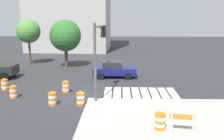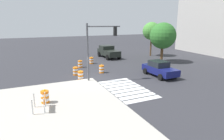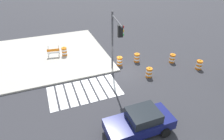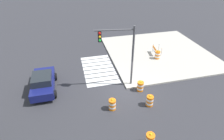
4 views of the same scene
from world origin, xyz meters
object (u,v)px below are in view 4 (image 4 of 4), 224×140
(traffic_barrel_near_corner, at_px, (140,86))
(traffic_barrel_median_far, at_px, (150,140))
(traffic_light_pole, at_px, (120,47))
(traffic_barrel_far_curb, at_px, (150,101))
(sports_car, at_px, (43,82))
(traffic_barrel_median_near, at_px, (112,104))
(traffic_barrel_on_sidewalk, at_px, (157,55))
(construction_barricade, at_px, (156,50))

(traffic_barrel_near_corner, bearing_deg, traffic_barrel_median_far, 165.05)
(traffic_barrel_median_far, distance_m, traffic_light_pole, 7.36)
(traffic_barrel_median_far, height_order, traffic_light_pole, traffic_light_pole)
(traffic_light_pole, bearing_deg, traffic_barrel_median_far, -177.98)
(traffic_barrel_far_curb, bearing_deg, sports_car, 63.57)
(traffic_barrel_median_far, bearing_deg, traffic_barrel_median_near, 22.67)
(traffic_barrel_median_near, height_order, traffic_light_pole, traffic_light_pole)
(traffic_barrel_on_sidewalk, bearing_deg, traffic_barrel_median_near, 133.44)
(sports_car, height_order, traffic_barrel_on_sidewalk, sports_car)
(sports_car, distance_m, traffic_barrel_far_curb, 9.26)
(construction_barricade, bearing_deg, traffic_barrel_far_curb, 152.27)
(traffic_barrel_median_far, height_order, traffic_barrel_far_curb, same)
(traffic_barrel_near_corner, xyz_separation_m, traffic_light_pole, (1.16, 1.65, 3.46))
(traffic_barrel_far_curb, height_order, construction_barricade, construction_barricade)
(sports_car, relative_size, construction_barricade, 3.22)
(sports_car, xyz_separation_m, construction_barricade, (3.83, -12.46, -0.09))
(traffic_barrel_far_curb, relative_size, traffic_barrel_on_sidewalk, 1.00)
(traffic_barrel_median_near, distance_m, traffic_light_pole, 4.65)
(traffic_barrel_near_corner, distance_m, traffic_barrel_median_near, 3.39)
(traffic_barrel_median_near, distance_m, traffic_barrel_median_far, 3.97)
(traffic_barrel_median_far, bearing_deg, construction_barricade, -26.47)
(traffic_barrel_far_curb, bearing_deg, construction_barricade, -27.73)
(traffic_barrel_median_near, xyz_separation_m, construction_barricade, (7.64, -7.16, 0.27))
(traffic_barrel_near_corner, bearing_deg, traffic_barrel_median_near, 119.40)
(traffic_light_pole, bearing_deg, sports_car, 81.46)
(traffic_barrel_near_corner, distance_m, traffic_light_pole, 4.00)
(traffic_barrel_on_sidewalk, bearing_deg, traffic_barrel_far_curb, 150.22)
(traffic_barrel_median_far, distance_m, traffic_barrel_far_curb, 3.67)
(traffic_barrel_near_corner, distance_m, traffic_barrel_on_sidewalk, 6.27)
(sports_car, distance_m, traffic_light_pole, 7.35)
(traffic_barrel_near_corner, xyz_separation_m, traffic_barrel_median_near, (-1.67, 2.96, 0.00))
(traffic_barrel_median_near, distance_m, traffic_barrel_far_curb, 3.00)
(traffic_barrel_on_sidewalk, height_order, construction_barricade, traffic_barrel_on_sidewalk)
(traffic_barrel_near_corner, bearing_deg, sports_car, 75.39)
(traffic_barrel_near_corner, distance_m, traffic_barrel_far_curb, 1.97)
(traffic_barrel_far_curb, height_order, traffic_barrel_on_sidewalk, traffic_barrel_on_sidewalk)
(traffic_barrel_near_corner, distance_m, construction_barricade, 7.31)
(sports_car, bearing_deg, traffic_barrel_on_sidewalk, -77.43)
(traffic_barrel_far_curb, bearing_deg, traffic_barrel_near_corner, 0.94)
(sports_car, height_order, traffic_barrel_far_curb, sports_car)
(construction_barricade, relative_size, traffic_light_pole, 0.24)
(traffic_barrel_on_sidewalk, xyz_separation_m, traffic_light_pole, (-3.71, 5.60, 3.31))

